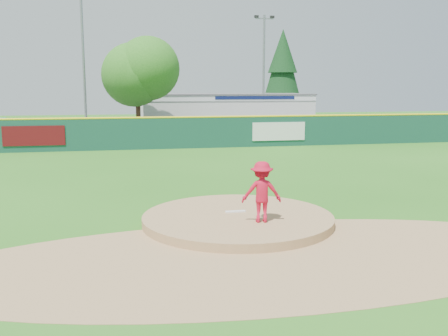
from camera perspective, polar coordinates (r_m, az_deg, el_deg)
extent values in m
plane|color=#286B19|center=(14.54, 1.58, -6.31)|extent=(120.00, 120.00, 0.00)
cylinder|color=#9E774C|center=(14.54, 1.58, -6.31)|extent=(5.50, 5.50, 0.50)
cube|color=white|center=(14.75, 1.32, -4.99)|extent=(0.60, 0.15, 0.04)
cylinder|color=#9E774C|center=(11.76, 4.92, -10.11)|extent=(15.40, 15.40, 0.01)
cube|color=#38383A|center=(40.95, -6.98, 3.72)|extent=(44.00, 16.00, 0.02)
imported|color=red|center=(13.58, 4.32, -2.73)|extent=(1.16, 0.77, 1.67)
imported|color=white|center=(39.30, -12.11, 4.32)|extent=(5.15, 3.87, 1.30)
cube|color=silver|center=(46.61, -0.10, 6.41)|extent=(15.00, 8.00, 3.20)
cube|color=white|center=(42.63, 0.98, 8.03)|extent=(15.00, 0.06, 0.55)
cube|color=#0F194C|center=(43.06, 3.61, 8.02)|extent=(7.00, 0.03, 0.28)
cube|color=#59595B|center=(46.56, -0.10, 8.44)|extent=(15.20, 8.20, 0.12)
cube|color=#580C10|center=(32.13, -20.91, 3.46)|extent=(3.60, 0.04, 1.20)
cube|color=white|center=(33.27, 6.29, 4.19)|extent=(3.60, 0.04, 1.20)
cube|color=#144133|center=(31.93, -5.73, 3.99)|extent=(40.00, 0.10, 2.00)
cylinder|color=yellow|center=(31.86, -5.76, 5.78)|extent=(40.00, 0.14, 0.14)
cylinder|color=#382314|center=(38.75, -9.74, 5.26)|extent=(0.36, 0.36, 2.60)
sphere|color=#387F23|center=(38.66, -9.88, 10.09)|extent=(5.60, 5.60, 5.60)
cylinder|color=#382314|center=(52.30, 6.61, 5.78)|extent=(0.40, 0.40, 1.60)
cone|color=#113A16|center=(52.23, 6.70, 10.99)|extent=(4.40, 4.40, 7.90)
cylinder|color=gray|center=(40.77, -15.73, 11.15)|extent=(0.20, 0.20, 11.00)
cylinder|color=gray|center=(44.36, 4.55, 10.63)|extent=(0.20, 0.20, 10.00)
cube|color=gray|center=(44.72, 4.63, 16.66)|extent=(1.60, 0.10, 0.10)
cube|color=black|center=(44.56, 3.73, 16.90)|extent=(0.35, 0.25, 0.20)
cube|color=black|center=(44.94, 5.53, 16.81)|extent=(0.35, 0.25, 0.20)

